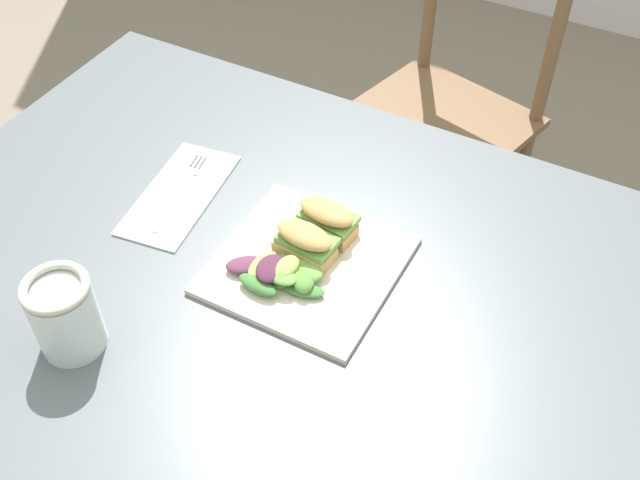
% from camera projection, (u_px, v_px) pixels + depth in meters
% --- Properties ---
extents(dining_table, '(1.39, 0.87, 0.74)m').
position_uv_depth(dining_table, '(328.00, 349.00, 1.15)').
color(dining_table, '#51565B').
rests_on(dining_table, ground).
extents(chair_wooden_far, '(0.49, 0.49, 0.87)m').
position_uv_depth(chair_wooden_far, '(444.00, 115.00, 1.85)').
color(chair_wooden_far, brown).
rests_on(chair_wooden_far, ground).
extents(plate_lunch, '(0.25, 0.25, 0.01)m').
position_uv_depth(plate_lunch, '(307.00, 265.00, 1.11)').
color(plate_lunch, beige).
rests_on(plate_lunch, dining_table).
extents(sandwich_half_front, '(0.09, 0.06, 0.06)m').
position_uv_depth(sandwich_half_front, '(305.00, 242.00, 1.09)').
color(sandwich_half_front, tan).
rests_on(sandwich_half_front, plate_lunch).
extents(sandwich_half_back, '(0.09, 0.06, 0.06)m').
position_uv_depth(sandwich_half_back, '(327.00, 219.00, 1.13)').
color(sandwich_half_back, tan).
rests_on(sandwich_half_back, plate_lunch).
extents(salad_mixed_greens, '(0.16, 0.14, 0.03)m').
position_uv_depth(salad_mixed_greens, '(280.00, 271.00, 1.07)').
color(salad_mixed_greens, '#518438').
rests_on(salad_mixed_greens, plate_lunch).
extents(napkin_folded, '(0.14, 0.25, 0.00)m').
position_uv_depth(napkin_folded, '(179.00, 194.00, 1.22)').
color(napkin_folded, silver).
rests_on(napkin_folded, dining_table).
extents(fork_on_napkin, '(0.05, 0.19, 0.00)m').
position_uv_depth(fork_on_napkin, '(184.00, 186.00, 1.23)').
color(fork_on_napkin, silver).
rests_on(fork_on_napkin, napkin_folded).
extents(mason_jar_iced_tea, '(0.09, 0.09, 0.12)m').
position_uv_depth(mason_jar_iced_tea, '(66.00, 317.00, 0.98)').
color(mason_jar_iced_tea, '#995623').
rests_on(mason_jar_iced_tea, dining_table).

